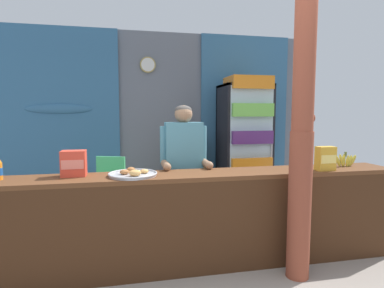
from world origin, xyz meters
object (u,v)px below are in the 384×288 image
at_px(timber_post, 302,138).
at_px(snack_box_crackers, 74,163).
at_px(bottle_shelf_rack, 190,166).
at_px(plastic_lawn_chair, 107,184).
at_px(pastry_tray, 133,174).
at_px(banana_bunch, 345,160).
at_px(shopkeeper, 184,159).
at_px(snack_box_choco_powder, 325,159).
at_px(drink_fridge, 245,135).
at_px(stall_counter, 190,213).

bearing_deg(timber_post, snack_box_crackers, 166.42).
height_order(bottle_shelf_rack, plastic_lawn_chair, bottle_shelf_rack).
xyz_separation_m(plastic_lawn_chair, pastry_tray, (0.33, -1.52, 0.43)).
xyz_separation_m(bottle_shelf_rack, banana_bunch, (1.27, -2.09, 0.37)).
height_order(shopkeeper, banana_bunch, shopkeeper).
xyz_separation_m(timber_post, snack_box_crackers, (-1.94, 0.47, -0.23)).
relative_size(bottle_shelf_rack, snack_box_crackers, 4.98).
relative_size(bottle_shelf_rack, snack_box_choco_powder, 4.87).
bearing_deg(shopkeeper, plastic_lawn_chair, 129.13).
bearing_deg(drink_fridge, banana_bunch, -78.63).
distance_m(shopkeeper, banana_bunch, 1.71).
xyz_separation_m(snack_box_crackers, snack_box_choco_powder, (2.37, -0.20, 0.00)).
distance_m(drink_fridge, banana_bunch, 1.94).
distance_m(plastic_lawn_chair, pastry_tray, 1.62).
bearing_deg(plastic_lawn_chair, shopkeeper, -50.87).
bearing_deg(snack_box_choco_powder, drink_fridge, 90.83).
xyz_separation_m(stall_counter, timber_post, (0.92, -0.29, 0.70)).
bearing_deg(bottle_shelf_rack, timber_post, -79.08).
distance_m(snack_box_choco_powder, banana_bunch, 0.39).
relative_size(stall_counter, pastry_tray, 9.69).
relative_size(shopkeeper, banana_bunch, 5.66).
relative_size(timber_post, pastry_tray, 5.98).
height_order(snack_box_crackers, pastry_tray, snack_box_crackers).
bearing_deg(drink_fridge, snack_box_crackers, -141.51).
xyz_separation_m(timber_post, bottle_shelf_rack, (-0.49, 2.52, -0.65)).
distance_m(plastic_lawn_chair, banana_bunch, 2.97).
bearing_deg(banana_bunch, pastry_tray, -178.46).
bearing_deg(plastic_lawn_chair, pastry_tray, -77.67).
bearing_deg(banana_bunch, timber_post, -150.92).
height_order(timber_post, snack_box_crackers, timber_post).
xyz_separation_m(shopkeeper, snack_box_choco_powder, (1.31, -0.55, 0.05)).
bearing_deg(snack_box_crackers, stall_counter, -10.06).
relative_size(snack_box_choco_powder, pastry_tray, 0.54).
bearing_deg(bottle_shelf_rack, stall_counter, -101.12).
bearing_deg(banana_bunch, shopkeeper, 166.87).
relative_size(stall_counter, plastic_lawn_chair, 4.91).
relative_size(plastic_lawn_chair, snack_box_choco_powder, 3.66).
bearing_deg(stall_counter, timber_post, -17.33).
bearing_deg(timber_post, plastic_lawn_chair, 132.85).
distance_m(shopkeeper, snack_box_choco_powder, 1.43).
height_order(stall_counter, shopkeeper, shopkeeper).
xyz_separation_m(snack_box_crackers, banana_bunch, (2.72, -0.04, -0.05)).
xyz_separation_m(timber_post, banana_bunch, (0.78, 0.43, -0.29)).
distance_m(timber_post, plastic_lawn_chair, 2.70).
distance_m(stall_counter, timber_post, 1.19).
height_order(stall_counter, bottle_shelf_rack, bottle_shelf_rack).
relative_size(shopkeeper, snack_box_choco_powder, 6.57).
distance_m(stall_counter, bottle_shelf_rack, 2.28).
xyz_separation_m(drink_fridge, pastry_tray, (-1.83, -1.95, -0.20)).
relative_size(plastic_lawn_chair, pastry_tray, 1.97).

